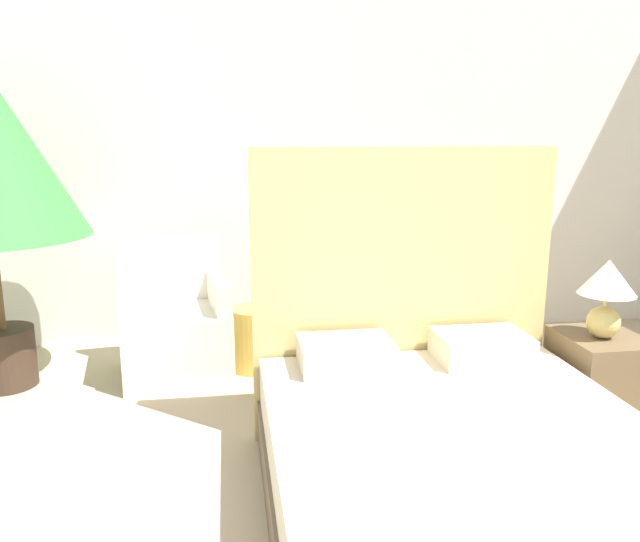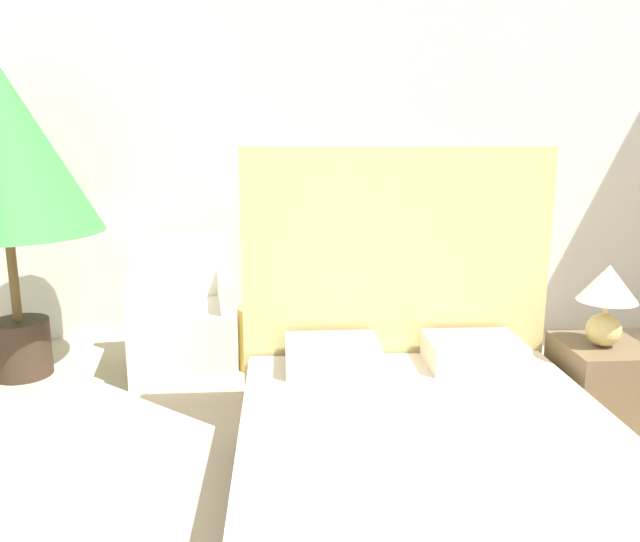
# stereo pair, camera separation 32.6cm
# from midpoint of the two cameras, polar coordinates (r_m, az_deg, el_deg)

# --- Properties ---
(wall_back) EXTENTS (10.00, 0.06, 2.90)m
(wall_back) POSITION_cam_midpoint_polar(r_m,az_deg,el_deg) (4.92, -1.85, 10.64)
(wall_back) COLOR white
(wall_back) RESTS_ON ground_plane
(bed) EXTENTS (1.60, 2.07, 1.54)m
(bed) POSITION_cam_midpoint_polar(r_m,az_deg,el_deg) (2.67, 9.32, -17.27)
(bed) COLOR brown
(bed) RESTS_ON ground_plane
(armchair_near_window_left) EXTENTS (0.78, 0.74, 0.91)m
(armchair_near_window_left) POSITION_cam_midpoint_polar(r_m,az_deg,el_deg) (4.38, -15.20, -5.45)
(armchair_near_window_left) COLOR silver
(armchair_near_window_left) RESTS_ON ground_plane
(armchair_near_window_right) EXTENTS (0.71, 0.66, 0.91)m
(armchair_near_window_right) POSITION_cam_midpoint_polar(r_m,az_deg,el_deg) (4.38, -0.82, -4.98)
(armchair_near_window_right) COLOR silver
(armchair_near_window_right) RESTS_ON ground_plane
(nightstand) EXTENTS (0.41, 0.47, 0.57)m
(nightstand) POSITION_cam_midpoint_polar(r_m,az_deg,el_deg) (3.64, 21.74, -9.81)
(nightstand) COLOR brown
(nightstand) RESTS_ON ground_plane
(table_lamp) EXTENTS (0.29, 0.29, 0.42)m
(table_lamp) POSITION_cam_midpoint_polar(r_m,az_deg,el_deg) (3.44, 22.33, -1.48)
(table_lamp) COLOR tan
(table_lamp) RESTS_ON nightstand
(side_table) EXTENTS (0.35, 0.35, 0.44)m
(side_table) POSITION_cam_midpoint_polar(r_m,az_deg,el_deg) (4.38, -7.95, -6.16)
(side_table) COLOR gold
(side_table) RESTS_ON ground_plane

